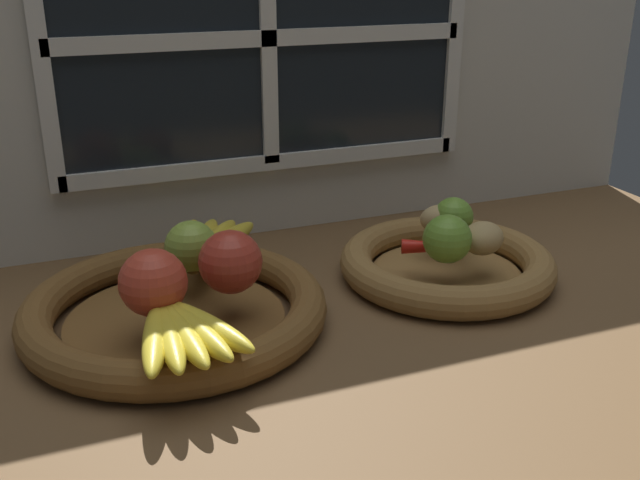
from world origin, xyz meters
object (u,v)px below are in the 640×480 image
at_px(apple_red_right, 230,262).
at_px(banana_bunch_back, 209,242).
at_px(fruit_bowl_right, 446,264).
at_px(lime_near, 447,239).
at_px(apple_green_back, 191,247).
at_px(apple_red_front, 153,283).
at_px(chili_pepper, 447,247).
at_px(potato_back, 445,220).
at_px(banana_bunch_front, 180,331).
at_px(potato_small, 483,238).
at_px(fruit_bowl_left, 175,310).
at_px(lime_far, 453,217).

distance_m(apple_red_right, banana_bunch_back, 0.14).
distance_m(fruit_bowl_right, lime_near, 0.07).
relative_size(fruit_bowl_right, apple_green_back, 4.43).
xyz_separation_m(apple_red_front, banana_bunch_back, (0.10, 0.16, -0.03)).
xyz_separation_m(lime_near, chili_pepper, (0.01, 0.02, -0.02)).
height_order(fruit_bowl_right, potato_back, potato_back).
relative_size(apple_red_front, banana_bunch_front, 0.45).
bearing_deg(apple_green_back, banana_bunch_back, 58.23).
bearing_deg(chili_pepper, potato_small, 5.53).
distance_m(fruit_bowl_left, lime_far, 0.42).
relative_size(fruit_bowl_right, potato_small, 4.67).
bearing_deg(potato_back, fruit_bowl_right, -114.44).
distance_m(potato_back, chili_pepper, 0.07).
xyz_separation_m(banana_bunch_back, lime_far, (0.34, -0.07, 0.01)).
xyz_separation_m(fruit_bowl_right, potato_back, (0.02, 0.05, 0.05)).
height_order(apple_red_front, apple_red_right, same).
relative_size(potato_back, lime_near, 1.10).
relative_size(fruit_bowl_right, apple_red_front, 3.87).
xyz_separation_m(potato_back, potato_small, (0.01, -0.08, -0.00)).
relative_size(fruit_bowl_left, apple_red_right, 4.83).
distance_m(lime_far, chili_pepper, 0.08).
xyz_separation_m(fruit_bowl_right, apple_red_right, (-0.32, -0.02, 0.06)).
relative_size(banana_bunch_front, lime_near, 2.67).
bearing_deg(lime_near, apple_red_front, -178.61).
height_order(fruit_bowl_left, banana_bunch_back, banana_bunch_back).
xyz_separation_m(fruit_bowl_left, fruit_bowl_right, (0.38, 0.00, 0.00)).
bearing_deg(lime_near, potato_back, 61.02).
bearing_deg(lime_far, potato_small, -88.51).
relative_size(fruit_bowl_right, apple_red_right, 3.88).
xyz_separation_m(banana_bunch_front, chili_pepper, (0.39, 0.11, -0.00)).
distance_m(apple_green_back, apple_red_right, 0.08).
distance_m(apple_green_back, potato_back, 0.37).
bearing_deg(lime_far, apple_green_back, 178.11).
xyz_separation_m(fruit_bowl_right, apple_red_front, (-0.41, -0.05, 0.06)).
bearing_deg(lime_near, lime_far, 54.16).
bearing_deg(potato_back, apple_red_right, -168.33).
relative_size(potato_small, chili_pepper, 0.53).
relative_size(banana_bunch_back, chili_pepper, 1.44).
xyz_separation_m(apple_red_right, potato_small, (0.35, -0.01, -0.02)).
height_order(fruit_bowl_right, apple_green_back, apple_green_back).
height_order(banana_bunch_back, lime_far, lime_far).
height_order(apple_green_back, apple_red_right, apple_red_right).
distance_m(fruit_bowl_right, potato_back, 0.07).
xyz_separation_m(apple_red_front, chili_pepper, (0.40, 0.03, -0.03)).
xyz_separation_m(banana_bunch_front, potato_small, (0.43, 0.09, 0.01)).
distance_m(banana_bunch_back, lime_far, 0.35).
bearing_deg(potato_back, lime_far, -27.26).
bearing_deg(lime_far, apple_red_front, -168.54).
relative_size(fruit_bowl_right, chili_pepper, 2.48).
bearing_deg(potato_back, potato_small, -81.03).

